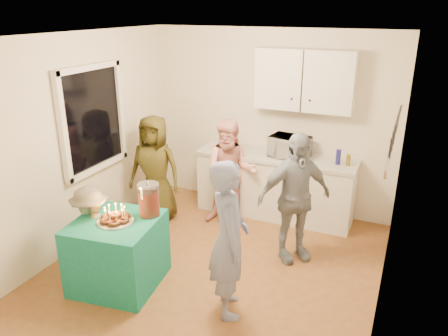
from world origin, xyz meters
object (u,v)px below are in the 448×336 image
at_px(counter, 275,187).
at_px(microwave, 289,147).
at_px(punch_jar, 149,201).
at_px(woman_back_center, 230,173).
at_px(woman_back_left, 155,169).
at_px(party_table, 118,252).
at_px(child_near_left, 92,233).
at_px(man_birthday, 229,239).
at_px(woman_back_right, 294,198).

relative_size(counter, microwave, 4.18).
bearing_deg(counter, punch_jar, -110.63).
relative_size(microwave, woman_back_center, 0.36).
bearing_deg(woman_back_left, party_table, -80.80).
bearing_deg(microwave, child_near_left, -114.42).
xyz_separation_m(microwave, woman_back_left, (-1.66, -0.81, -0.30)).
bearing_deg(child_near_left, microwave, 112.43).
height_order(microwave, child_near_left, microwave).
bearing_deg(woman_back_center, man_birthday, -84.80).
distance_m(party_table, woman_back_right, 2.07).
relative_size(counter, woman_back_left, 1.46).
xyz_separation_m(microwave, party_table, (-1.21, -2.30, -0.68)).
bearing_deg(party_table, man_birthday, 3.30).
height_order(man_birthday, child_near_left, man_birthday).
distance_m(microwave, woman_back_right, 1.12).
distance_m(man_birthday, woman_back_right, 1.24).
bearing_deg(woman_back_left, child_near_left, -92.57).
height_order(woman_back_left, woman_back_center, woman_back_left).
bearing_deg(man_birthday, woman_back_right, -43.90).
distance_m(party_table, woman_back_left, 1.61).
height_order(woman_back_center, child_near_left, woman_back_center).
bearing_deg(woman_back_left, man_birthday, -47.31).
xyz_separation_m(microwave, woman_back_right, (0.36, -1.03, -0.27)).
height_order(man_birthday, woman_back_right, man_birthday).
relative_size(woman_back_center, child_near_left, 1.36).
distance_m(man_birthday, woman_back_left, 2.23).
relative_size(party_table, punch_jar, 2.50).
height_order(punch_jar, woman_back_left, woman_back_left).
bearing_deg(child_near_left, woman_back_left, 151.08).
bearing_deg(man_birthday, woman_back_center, -6.97).
height_order(woman_back_left, woman_back_right, woman_back_right).
height_order(woman_back_left, child_near_left, woman_back_left).
bearing_deg(woman_back_right, microwave, 66.66).
xyz_separation_m(punch_jar, woman_back_right, (1.31, 1.01, -0.15)).
distance_m(microwave, party_table, 2.69).
relative_size(man_birthday, woman_back_center, 1.07).
height_order(man_birthday, woman_back_center, man_birthday).
relative_size(punch_jar, man_birthday, 0.21).
xyz_separation_m(man_birthday, woman_back_left, (-1.72, 1.42, -0.04)).
height_order(punch_jar, woman_back_center, woman_back_center).
xyz_separation_m(punch_jar, woman_back_center, (0.28, 1.55, -0.19)).
height_order(counter, punch_jar, punch_jar).
xyz_separation_m(party_table, child_near_left, (-0.32, -0.00, 0.16)).
bearing_deg(woman_back_right, party_table, 176.21).
relative_size(counter, party_table, 2.59).
distance_m(punch_jar, child_near_left, 0.75).
distance_m(microwave, child_near_left, 2.82).
height_order(punch_jar, woman_back_right, woman_back_right).
distance_m(punch_jar, man_birthday, 1.03).
xyz_separation_m(party_table, man_birthday, (1.27, 0.07, 0.41)).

